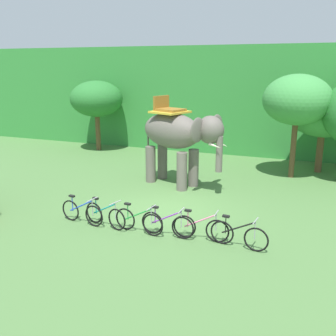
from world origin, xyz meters
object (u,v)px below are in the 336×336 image
(bike_green, at_px, (139,221))
(elephant, at_px, (178,135))
(tree_center_left, at_px, (323,114))
(bike_teal, at_px, (105,215))
(bike_black, at_px, (239,235))
(tree_far_left, at_px, (96,99))
(tree_left, at_px, (297,100))
(bike_purple, at_px, (167,224))
(bike_blue, at_px, (82,212))
(bike_pink, at_px, (201,228))

(bike_green, bearing_deg, elephant, 96.17)
(tree_center_left, relative_size, bike_teal, 2.36)
(bike_black, bearing_deg, tree_far_left, 136.55)
(tree_left, relative_size, tree_center_left, 1.18)
(bike_teal, bearing_deg, bike_green, -2.13)
(elephant, bearing_deg, bike_black, -53.77)
(tree_center_left, height_order, bike_teal, tree_center_left)
(tree_left, height_order, bike_green, tree_left)
(bike_purple, bearing_deg, tree_center_left, 66.19)
(bike_blue, height_order, bike_purple, same)
(tree_center_left, bearing_deg, bike_black, -102.05)
(bike_pink, bearing_deg, bike_teal, -177.20)
(tree_center_left, bearing_deg, elephant, -141.30)
(bike_pink, bearing_deg, bike_black, -4.62)
(tree_far_left, bearing_deg, bike_teal, -57.95)
(tree_far_left, relative_size, tree_center_left, 1.05)
(tree_left, relative_size, bike_pink, 2.73)
(tree_left, bearing_deg, bike_blue, -126.27)
(tree_far_left, bearing_deg, tree_left, -9.92)
(tree_left, bearing_deg, bike_green, -115.79)
(elephant, height_order, bike_pink, elephant)
(bike_pink, bearing_deg, bike_purple, -173.49)
(elephant, distance_m, bike_black, 6.38)
(bike_teal, xyz_separation_m, bike_green, (1.21, -0.04, 0.00))
(bike_teal, bearing_deg, tree_far_left, 122.05)
(bike_teal, bearing_deg, tree_center_left, 56.50)
(bike_blue, bearing_deg, elephant, 73.46)
(bike_purple, bearing_deg, bike_pink, 6.51)
(bike_teal, distance_m, bike_purple, 2.12)
(tree_far_left, xyz_separation_m, bike_blue, (5.49, -10.16, -2.69))
(tree_far_left, height_order, elephant, tree_far_left)
(tree_far_left, distance_m, bike_green, 12.93)
(tree_far_left, xyz_separation_m, tree_left, (11.48, -2.01, 0.46))
(bike_blue, distance_m, bike_purple, 2.96)
(tree_center_left, distance_m, elephant, 7.25)
(bike_green, xyz_separation_m, bike_purple, (0.91, 0.08, 0.00))
(bike_blue, bearing_deg, tree_far_left, 118.39)
(tree_left, distance_m, bike_green, 9.58)
(tree_center_left, distance_m, bike_green, 11.10)
(tree_center_left, height_order, bike_green, tree_center_left)
(tree_far_left, bearing_deg, bike_pink, -46.46)
(bike_teal, distance_m, bike_black, 4.28)
(tree_far_left, xyz_separation_m, bike_teal, (6.33, -10.11, -2.69))
(bike_teal, xyz_separation_m, bike_black, (4.28, 0.06, 0.00))
(bike_blue, xyz_separation_m, bike_teal, (0.84, 0.05, 0.00))
(bike_black, bearing_deg, bike_teal, -179.19)
(tree_left, relative_size, elephant, 1.11)
(tree_far_left, relative_size, bike_pink, 2.43)
(tree_left, xyz_separation_m, elephant, (-4.48, -3.11, -1.33))
(elephant, bearing_deg, tree_left, 34.73)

